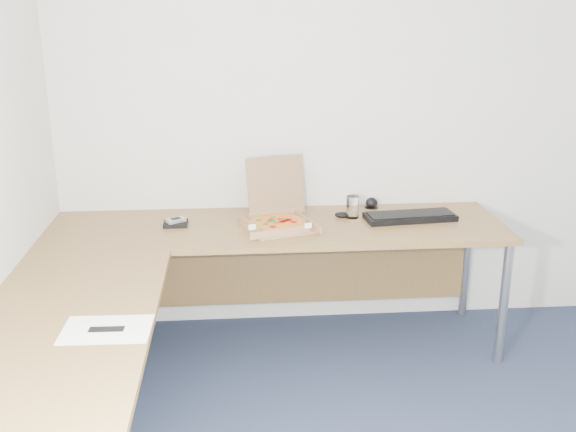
{
  "coord_description": "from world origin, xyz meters",
  "views": [
    {
      "loc": [
        -0.72,
        -2.06,
        1.9
      ],
      "look_at": [
        -0.45,
        1.28,
        0.82
      ],
      "focal_mm": 41.54,
      "sensor_mm": 36.0,
      "label": 1
    }
  ],
  "objects": [
    {
      "name": "desk",
      "position": [
        -0.82,
        0.97,
        0.7
      ],
      "size": [
        2.5,
        2.2,
        0.73
      ],
      "color": "olive",
      "rests_on": "ground"
    },
    {
      "name": "keyboard",
      "position": [
        0.25,
        1.44,
        0.75
      ],
      "size": [
        0.52,
        0.23,
        0.03
      ],
      "primitive_type": "cube",
      "rotation": [
        0.0,
        0.0,
        0.1
      ],
      "color": "black",
      "rests_on": "desk"
    },
    {
      "name": "drinking_glass",
      "position": [
        -0.07,
        1.5,
        0.79
      ],
      "size": [
        0.07,
        0.07,
        0.13
      ],
      "primitive_type": "cylinder",
      "color": "white",
      "rests_on": "desk"
    },
    {
      "name": "dome_speaker",
      "position": [
        0.08,
        1.68,
        0.76
      ],
      "size": [
        0.08,
        0.08,
        0.07
      ],
      "primitive_type": "ellipsoid",
      "color": "black",
      "rests_on": "desk"
    },
    {
      "name": "phone",
      "position": [
        -1.05,
        1.44,
        0.76
      ],
      "size": [
        0.12,
        0.1,
        0.02
      ],
      "primitive_type": "cube",
      "rotation": [
        0.0,
        0.0,
        0.54
      ],
      "color": "#B2B5BA",
      "rests_on": "wallet"
    },
    {
      "name": "room_shell",
      "position": [
        0.0,
        0.0,
        1.25
      ],
      "size": [
        3.5,
        3.5,
        2.5
      ],
      "primitive_type": null,
      "color": "silver",
      "rests_on": "ground"
    },
    {
      "name": "paper_sheet",
      "position": [
        -1.22,
        0.23,
        0.73
      ],
      "size": [
        0.34,
        0.24,
        0.0
      ],
      "primitive_type": "cube",
      "rotation": [
        0.0,
        0.0,
        -0.03
      ],
      "color": "white",
      "rests_on": "desk"
    },
    {
      "name": "pizza_box",
      "position": [
        -0.5,
        1.38,
        0.77
      ],
      "size": [
        0.34,
        0.39,
        0.34
      ],
      "rotation": [
        0.0,
        0.0,
        0.32
      ],
      "color": "#9F754E",
      "rests_on": "desk"
    },
    {
      "name": "wallet",
      "position": [
        -1.06,
        1.44,
        0.74
      ],
      "size": [
        0.13,
        0.11,
        0.02
      ],
      "primitive_type": "cube",
      "rotation": [
        0.0,
        0.0,
        0.0
      ],
      "color": "black",
      "rests_on": "desk"
    },
    {
      "name": "mouse",
      "position": [
        -0.12,
        1.51,
        0.75
      ],
      "size": [
        0.1,
        0.08,
        0.03
      ],
      "primitive_type": "ellipsoid",
      "rotation": [
        0.0,
        0.0,
        0.21
      ],
      "color": "black",
      "rests_on": "desk"
    }
  ]
}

